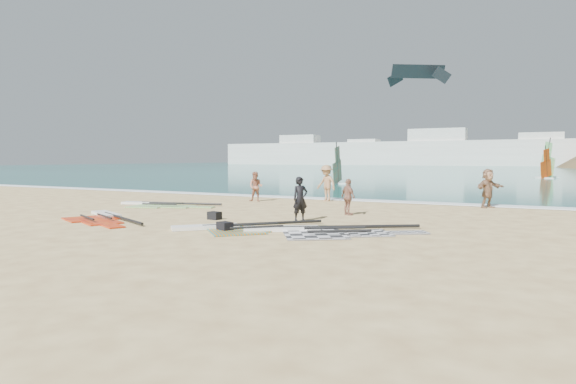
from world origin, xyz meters
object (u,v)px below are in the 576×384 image
at_px(rig_green, 158,205).
at_px(beachgoer_left, 256,187).
at_px(rig_red, 103,218).
at_px(beachgoer_mid, 326,183).
at_px(gear_bag_far, 225,227).
at_px(beachgoer_right, 488,188).
at_px(rig_grey, 320,231).
at_px(gear_bag_near, 215,216).
at_px(beachgoer_back, 348,197).
at_px(person_wetsuit, 300,199).
at_px(rig_orange, 239,228).

relative_size(rig_green, beachgoer_left, 3.35).
xyz_separation_m(rig_red, beachgoer_mid, (4.67, 11.22, 0.95)).
height_order(gear_bag_far, beachgoer_right, beachgoer_right).
height_order(beachgoer_left, beachgoer_mid, beachgoer_mid).
distance_m(rig_grey, gear_bag_far, 3.06).
distance_m(rig_green, gear_bag_near, 6.49).
relative_size(gear_bag_far, beachgoer_left, 0.31).
xyz_separation_m(gear_bag_far, beachgoer_back, (2.00, 6.00, 0.61)).
relative_size(rig_grey, beachgoer_back, 3.75).
xyz_separation_m(rig_green, beachgoer_back, (9.74, 0.60, 0.71)).
distance_m(rig_red, person_wetsuit, 7.72).
distance_m(person_wetsuit, beachgoer_back, 2.82).
bearing_deg(beachgoer_mid, beachgoer_left, -128.62).
bearing_deg(beachgoer_right, rig_grey, -166.76).
bearing_deg(beachgoer_right, person_wetsuit, 179.67).
xyz_separation_m(rig_grey, gear_bag_far, (-2.84, -1.13, 0.10)).
relative_size(gear_bag_far, beachgoer_right, 0.27).
xyz_separation_m(rig_orange, beachgoer_left, (-4.90, 9.18, 0.76)).
distance_m(gear_bag_near, beachgoer_left, 7.91).
relative_size(rig_grey, gear_bag_far, 11.36).
xyz_separation_m(rig_grey, rig_orange, (-2.64, -0.61, -0.00)).
xyz_separation_m(beachgoer_mid, beachgoer_back, (3.34, -5.64, -0.24)).
bearing_deg(person_wetsuit, beachgoer_back, 17.47).
relative_size(person_wetsuit, beachgoer_left, 1.03).
bearing_deg(rig_green, beachgoer_back, -10.44).
relative_size(gear_bag_near, beachgoer_left, 0.29).
distance_m(rig_red, beachgoer_mid, 12.19).
xyz_separation_m(gear_bag_near, beachgoer_back, (4.05, 3.73, 0.60)).
relative_size(rig_orange, beachgoer_mid, 2.32).
bearing_deg(rig_red, rig_green, 134.24).
bearing_deg(rig_red, gear_bag_near, 50.21).
bearing_deg(gear_bag_near, rig_grey, -13.17).
relative_size(rig_grey, beachgoer_mid, 2.85).
xyz_separation_m(rig_green, person_wetsuit, (8.83, -2.08, 0.78)).
bearing_deg(gear_bag_far, rig_green, 145.09).
xyz_separation_m(rig_red, beachgoer_right, (12.88, 11.43, 0.88)).
distance_m(rig_orange, person_wetsuit, 3.05).
height_order(gear_bag_near, person_wetsuit, person_wetsuit).
bearing_deg(beachgoer_mid, gear_bag_near, -73.04).
height_order(rig_orange, beachgoer_back, beachgoer_back).
distance_m(rig_green, beachgoer_back, 9.78).
relative_size(rig_grey, rig_green, 1.04).
xyz_separation_m(rig_orange, beachgoer_mid, (-1.55, 11.12, 0.94)).
height_order(rig_red, person_wetsuit, person_wetsuit).
bearing_deg(beachgoer_mid, rig_grey, -46.98).
bearing_deg(gear_bag_far, gear_bag_near, 132.14).
bearing_deg(gear_bag_near, rig_green, 151.16).
bearing_deg(beachgoer_left, beachgoer_right, -1.97).
bearing_deg(gear_bag_far, person_wetsuit, 71.87).
relative_size(rig_orange, beachgoer_back, 3.05).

